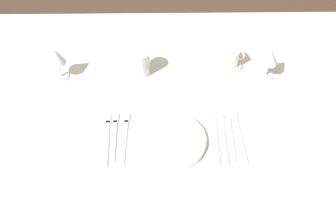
# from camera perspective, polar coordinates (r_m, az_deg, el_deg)

# --- Properties ---
(ground_plane) EXTENTS (6.00, 6.00, 0.00)m
(ground_plane) POSITION_cam_1_polar(r_m,az_deg,el_deg) (2.01, -0.45, -12.32)
(ground_plane) COLOR #4C3828
(dining_table) EXTENTS (1.80, 1.11, 0.74)m
(dining_table) POSITION_cam_1_polar(r_m,az_deg,el_deg) (1.48, -0.59, 0.51)
(dining_table) COLOR silver
(dining_table) RESTS_ON ground
(dinner_plate) EXTENTS (0.25, 0.25, 0.02)m
(dinner_plate) POSITION_cam_1_polar(r_m,az_deg,el_deg) (1.26, 0.07, -4.37)
(dinner_plate) COLOR white
(dinner_plate) RESTS_ON dining_table
(fork_outer) EXTENTS (0.02, 0.22, 0.00)m
(fork_outer) POSITION_cam_1_polar(r_m,az_deg,el_deg) (1.29, -6.70, -3.52)
(fork_outer) COLOR beige
(fork_outer) RESTS_ON dining_table
(fork_inner) EXTENTS (0.02, 0.21, 0.00)m
(fork_inner) POSITION_cam_1_polar(r_m,az_deg,el_deg) (1.30, -8.29, -3.38)
(fork_inner) COLOR beige
(fork_inner) RESTS_ON dining_table
(fork_salad) EXTENTS (0.03, 0.23, 0.00)m
(fork_salad) POSITION_cam_1_polar(r_m,az_deg,el_deg) (1.30, -9.40, -3.73)
(fork_salad) COLOR beige
(fork_salad) RESTS_ON dining_table
(dinner_knife) EXTENTS (0.02, 0.23, 0.00)m
(dinner_knife) POSITION_cam_1_polar(r_m,az_deg,el_deg) (1.29, 7.17, -4.03)
(dinner_knife) COLOR beige
(dinner_knife) RESTS_ON dining_table
(spoon_soup) EXTENTS (0.03, 0.23, 0.01)m
(spoon_soup) POSITION_cam_1_polar(r_m,az_deg,el_deg) (1.31, 8.29, -3.10)
(spoon_soup) COLOR beige
(spoon_soup) RESTS_ON dining_table
(spoon_dessert) EXTENTS (0.03, 0.20, 0.01)m
(spoon_dessert) POSITION_cam_1_polar(r_m,az_deg,el_deg) (1.31, 9.38, -3.05)
(spoon_dessert) COLOR beige
(spoon_dessert) RESTS_ON dining_table
(spoon_tea) EXTENTS (0.03, 0.22, 0.01)m
(spoon_tea) POSITION_cam_1_polar(r_m,az_deg,el_deg) (1.32, 10.63, -2.87)
(spoon_tea) COLOR beige
(spoon_tea) RESTS_ON dining_table
(saucer_left) EXTENTS (0.12, 0.12, 0.01)m
(saucer_left) POSITION_cam_1_polar(r_m,az_deg,el_deg) (1.56, 8.89, 7.23)
(saucer_left) COLOR white
(saucer_left) RESTS_ON dining_table
(coffee_cup_left) EXTENTS (0.11, 0.09, 0.07)m
(coffee_cup_left) POSITION_cam_1_polar(r_m,az_deg,el_deg) (1.53, 9.13, 8.39)
(coffee_cup_left) COLOR white
(coffee_cup_left) RESTS_ON saucer_left
(wine_glass_centre) EXTENTS (0.07, 0.07, 0.14)m
(wine_glass_centre) POSITION_cam_1_polar(r_m,az_deg,el_deg) (1.48, 15.18, 8.05)
(wine_glass_centre) COLOR silver
(wine_glass_centre) RESTS_ON dining_table
(wine_glass_left) EXTENTS (0.07, 0.07, 0.14)m
(wine_glass_left) POSITION_cam_1_polar(r_m,az_deg,el_deg) (1.49, -16.82, 7.97)
(wine_glass_left) COLOR silver
(wine_glass_left) RESTS_ON dining_table
(drink_tumbler) EXTENTS (0.07, 0.07, 0.10)m
(drink_tumbler) POSITION_cam_1_polar(r_m,az_deg,el_deg) (1.48, -4.32, 7.29)
(drink_tumbler) COLOR silver
(drink_tumbler) RESTS_ON dining_table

